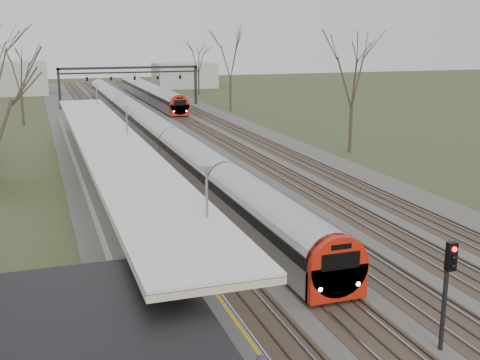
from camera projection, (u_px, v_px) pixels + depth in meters
name	position (u px, v px, depth m)	size (l,w,h in m)	color
track_bed	(175.00, 138.00, 63.82)	(24.00, 160.00, 0.22)	#474442
platform	(104.00, 177.00, 44.70)	(3.50, 69.00, 1.00)	#9E9B93
canopy	(109.00, 141.00, 39.74)	(4.10, 50.00, 3.11)	slate
signal_gantry	(130.00, 74.00, 90.25)	(21.00, 0.59, 6.08)	black
tree_east_far	(353.00, 74.00, 54.46)	(5.00, 5.00, 10.30)	#2D231C
train_near	(143.00, 122.00, 65.29)	(2.62, 90.21, 3.05)	#A9ACB4
train_far	(149.00, 92.00, 99.50)	(2.62, 45.21, 3.05)	#A9ACB4
signal_post	(448.00, 280.00, 20.33)	(0.35, 0.45, 4.10)	black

